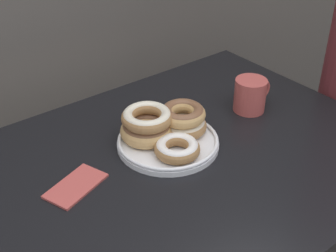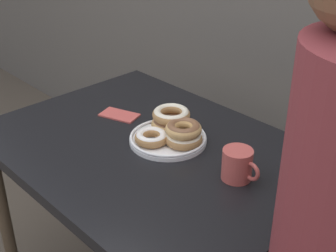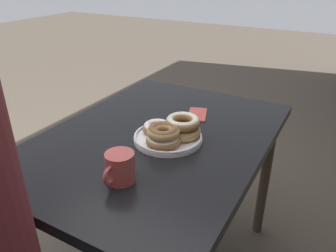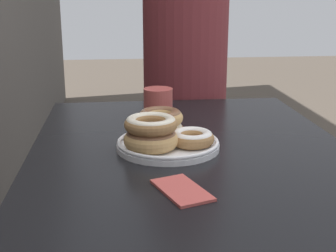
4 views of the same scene
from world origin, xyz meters
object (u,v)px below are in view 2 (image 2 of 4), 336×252
donut_plate (172,130)px  coffee_mug (238,164)px  napkin (119,115)px  dining_table (152,166)px

donut_plate → coffee_mug: size_ratio=2.21×
donut_plate → napkin: donut_plate is taller
dining_table → napkin: 0.27m
donut_plate → napkin: size_ratio=1.75×
napkin → coffee_mug: bearing=-0.2°
donut_plate → coffee_mug: bearing=-2.8°
dining_table → napkin: napkin is taller
dining_table → napkin: (-0.25, 0.06, 0.08)m
coffee_mug → napkin: coffee_mug is taller
coffee_mug → dining_table: bearing=-169.5°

